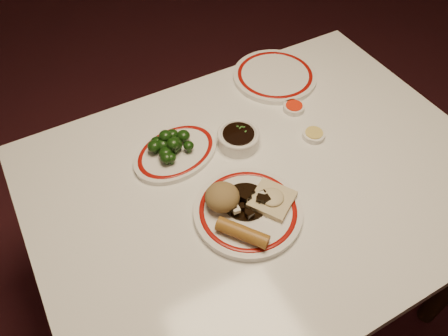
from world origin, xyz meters
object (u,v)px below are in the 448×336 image
(dining_table, at_px, (263,196))
(main_plate, at_px, (248,211))
(spring_roll, at_px, (242,233))
(broccoli_plate, at_px, (176,152))
(stirfry_heap, at_px, (248,200))
(rice_mound, at_px, (222,197))
(broccoli_pile, at_px, (170,144))
(fried_wonton, at_px, (272,199))
(soy_bowl, at_px, (238,139))

(dining_table, bearing_deg, main_plate, -141.69)
(spring_roll, bearing_deg, dining_table, 6.38)
(dining_table, bearing_deg, broccoli_plate, 133.73)
(spring_roll, xyz_separation_m, stirfry_heap, (0.06, 0.08, -0.01))
(spring_roll, bearing_deg, broccoli_plate, 57.63)
(rice_mound, relative_size, broccoli_pile, 0.69)
(rice_mound, distance_m, fried_wonton, 0.12)
(fried_wonton, relative_size, broccoli_pile, 1.08)
(broccoli_pile, bearing_deg, spring_roll, -84.77)
(broccoli_pile, bearing_deg, fried_wonton, -62.57)
(rice_mound, bearing_deg, soy_bowl, 49.68)
(spring_roll, relative_size, fried_wonton, 0.94)
(dining_table, relative_size, fried_wonton, 9.07)
(fried_wonton, height_order, broccoli_plate, fried_wonton)
(stirfry_heap, xyz_separation_m, soy_bowl, (0.09, 0.20, -0.01))
(dining_table, bearing_deg, fried_wonton, -113.90)
(fried_wonton, bearing_deg, spring_roll, -156.10)
(dining_table, bearing_deg, broccoli_pile, 134.14)
(soy_bowl, bearing_deg, spring_roll, -118.66)
(main_plate, xyz_separation_m, spring_roll, (-0.05, -0.06, 0.02))
(rice_mound, relative_size, fried_wonton, 0.64)
(spring_roll, relative_size, stirfry_heap, 1.08)
(rice_mound, distance_m, soy_bowl, 0.23)
(dining_table, bearing_deg, stirfry_heap, -145.67)
(main_plate, xyz_separation_m, soy_bowl, (0.10, 0.22, 0.01))
(stirfry_heap, bearing_deg, spring_roll, -128.82)
(dining_table, height_order, broccoli_plate, broccoli_plate)
(fried_wonton, bearing_deg, main_plate, 172.92)
(dining_table, distance_m, broccoli_pile, 0.30)
(dining_table, xyz_separation_m, broccoli_pile, (-0.18, 0.19, 0.13))
(stirfry_heap, relative_size, broccoli_pile, 0.95)
(main_plate, bearing_deg, dining_table, 38.31)
(dining_table, distance_m, fried_wonton, 0.15)
(dining_table, relative_size, stirfry_heap, 10.35)
(stirfry_heap, xyz_separation_m, broccoli_plate, (-0.08, 0.24, -0.02))
(rice_mound, distance_m, broccoli_plate, 0.22)
(broccoli_pile, height_order, soy_bowl, broccoli_pile)
(fried_wonton, distance_m, broccoli_plate, 0.30)
(stirfry_heap, distance_m, soy_bowl, 0.22)
(spring_roll, height_order, broccoli_plate, spring_roll)
(dining_table, xyz_separation_m, fried_wonton, (-0.04, -0.09, 0.12))
(soy_bowl, bearing_deg, broccoli_pile, 162.90)
(stirfry_heap, bearing_deg, main_plate, -120.07)
(spring_roll, distance_m, broccoli_pile, 0.33)
(spring_roll, relative_size, broccoli_pile, 1.02)
(broccoli_plate, bearing_deg, broccoli_pile, 141.82)
(fried_wonton, bearing_deg, rice_mound, 154.99)
(rice_mound, height_order, stirfry_heap, rice_mound)
(rice_mound, bearing_deg, spring_roll, -92.24)
(spring_roll, relative_size, soy_bowl, 1.08)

